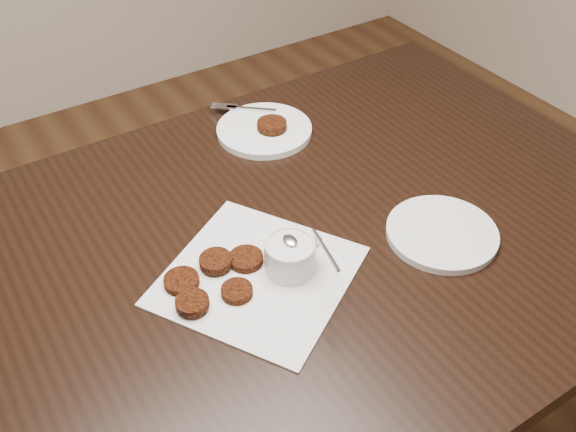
# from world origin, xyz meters

# --- Properties ---
(table) EXTENTS (1.50, 0.96, 0.75)m
(table) POSITION_xyz_m (0.02, 0.04, 0.38)
(table) COLOR black
(table) RESTS_ON floor
(napkin) EXTENTS (0.40, 0.40, 0.00)m
(napkin) POSITION_xyz_m (-0.04, -0.01, 0.75)
(napkin) COLOR silver
(napkin) RESTS_ON table
(sauce_ramekin) EXTENTS (0.12, 0.12, 0.12)m
(sauce_ramekin) POSITION_xyz_m (0.01, -0.03, 0.81)
(sauce_ramekin) COLOR silver
(sauce_ramekin) RESTS_ON napkin
(patty_cluster) EXTENTS (0.25, 0.25, 0.02)m
(patty_cluster) POSITION_xyz_m (-0.10, 0.01, 0.76)
(patty_cluster) COLOR #57200B
(patty_cluster) RESTS_ON napkin
(plate_with_patty) EXTENTS (0.29, 0.29, 0.03)m
(plate_with_patty) POSITION_xyz_m (0.19, 0.36, 0.77)
(plate_with_patty) COLOR white
(plate_with_patty) RESTS_ON table
(plate_empty) EXTENTS (0.21, 0.21, 0.01)m
(plate_empty) POSITION_xyz_m (0.29, -0.10, 0.76)
(plate_empty) COLOR silver
(plate_empty) RESTS_ON table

